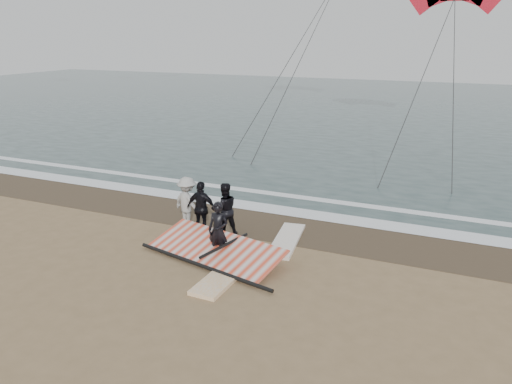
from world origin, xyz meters
TOP-DOWN VIEW (x-y plane):
  - ground at (0.00, 0.00)m, footprint 120.00×120.00m
  - sea at (0.00, 33.00)m, footprint 120.00×54.00m
  - wet_sand at (0.00, 4.50)m, footprint 120.00×2.80m
  - foam_near at (0.00, 5.90)m, footprint 120.00×0.90m
  - foam_far at (0.00, 7.60)m, footprint 120.00×0.45m
  - man_main at (-0.24, 1.53)m, footprint 0.61×0.40m
  - board_white at (0.48, 0.60)m, footprint 0.83×2.71m
  - board_cream at (1.17, 3.33)m, footprint 1.07×2.71m
  - trio_cluster at (-1.58, 3.04)m, footprint 2.57×1.11m
  - sail_rig at (-0.36, 1.56)m, footprint 4.60×2.61m

SIDE VIEW (x-z plane):
  - ground at x=0.00m, z-range 0.00..0.00m
  - wet_sand at x=0.00m, z-range 0.00..0.01m
  - sea at x=0.00m, z-range 0.00..0.02m
  - foam_near at x=0.00m, z-range 0.02..0.03m
  - foam_far at x=0.00m, z-range 0.02..0.03m
  - board_white at x=0.48m, z-range 0.00..0.11m
  - board_cream at x=1.17m, z-range 0.00..0.11m
  - sail_rig at x=-0.36m, z-range -0.06..0.45m
  - man_main at x=-0.24m, z-range 0.00..1.66m
  - trio_cluster at x=-1.58m, z-range -0.01..1.75m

